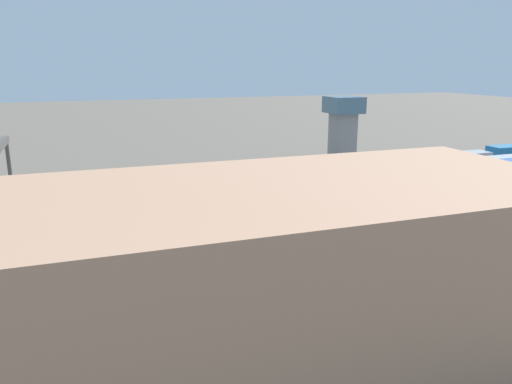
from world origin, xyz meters
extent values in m
plane|color=#60594F|center=(0.00, 0.00, 0.00)|extent=(400.00, 400.00, 0.00)
cube|color=#3D3833|center=(0.00, -10.00, 0.06)|extent=(140.00, 2.80, 0.12)
cube|color=#4C443D|center=(0.00, -5.00, 0.06)|extent=(140.00, 2.80, 0.12)
cube|color=#4C443D|center=(0.00, 0.00, 0.06)|extent=(140.00, 2.80, 0.12)
cube|color=#3D3833|center=(0.00, 5.00, 0.06)|extent=(140.00, 2.80, 0.12)
cube|color=#3D3833|center=(0.00, 10.00, 0.06)|extent=(140.00, 2.80, 0.12)
cube|color=silver|center=(-19.75, 10.00, 2.02)|extent=(23.00, 3.00, 3.80)
cube|color=#1E6B9E|center=(-19.75, 10.00, 1.49)|extent=(22.40, 3.06, 0.36)
cube|color=silver|center=(4.45, 10.00, 2.02)|extent=(23.00, 3.00, 3.80)
cube|color=#1E6B9E|center=(4.45, 10.00, 1.89)|extent=(22.40, 3.06, 0.36)
cube|color=#B7BABF|center=(-25.53, 0.00, 2.02)|extent=(23.00, 3.00, 3.80)
cube|color=maroon|center=(-25.53, 0.00, 1.51)|extent=(22.40, 3.06, 0.36)
cube|color=#B7BABF|center=(-1.33, 0.00, 2.02)|extent=(23.00, 3.00, 3.80)
cube|color=maroon|center=(-1.33, 0.00, 1.81)|extent=(22.40, 3.06, 0.36)
cube|color=#B7BABF|center=(22.87, 0.00, 2.02)|extent=(23.00, 3.00, 3.80)
cube|color=maroon|center=(22.87, 0.00, 1.52)|extent=(22.40, 3.06, 0.36)
cube|color=#B7BABF|center=(-23.47, 5.00, 2.02)|extent=(23.00, 3.00, 3.80)
cube|color=black|center=(-23.47, 5.00, 2.14)|extent=(22.40, 3.06, 0.36)
cube|color=#B7BABF|center=(0.73, 5.00, 2.02)|extent=(23.00, 3.00, 3.80)
cube|color=black|center=(0.73, 5.00, 1.84)|extent=(22.40, 3.06, 0.36)
cube|color=#B7BABF|center=(24.93, 5.00, 2.02)|extent=(23.00, 3.00, 3.80)
cube|color=black|center=(24.93, 5.00, 1.78)|extent=(22.40, 3.06, 0.36)
cube|color=#A8AAB2|center=(-32.45, -5.00, 2.02)|extent=(23.00, 3.00, 3.80)
cube|color=#285193|center=(-32.45, -5.00, 1.90)|extent=(22.40, 3.06, 0.36)
cube|color=#A8AAB2|center=(-8.25, -5.00, 2.02)|extent=(23.00, 3.00, 3.80)
cube|color=#285193|center=(-8.25, -5.00, 1.92)|extent=(22.40, 3.06, 0.36)
cube|color=#A8AAB2|center=(15.95, -5.00, 2.02)|extent=(23.00, 3.00, 3.80)
cube|color=#285193|center=(15.95, -5.00, 1.48)|extent=(22.40, 3.06, 0.36)
cylinder|color=#4C4742|center=(27.02, -12.10, 4.00)|extent=(0.50, 0.50, 8.00)
cube|color=tan|center=(17.95, 32.49, 5.55)|extent=(55.96, 15.79, 11.11)
cube|color=gray|center=(-28.39, -24.47, 4.39)|extent=(4.00, 4.00, 8.78)
cube|color=slate|center=(-28.39, -24.47, 10.28)|extent=(6.00, 6.00, 3.00)
camera|label=1|loc=(18.23, 57.77, 17.78)|focal=34.97mm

